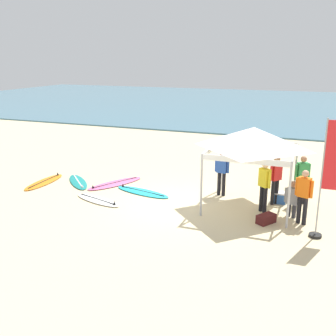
{
  "coord_description": "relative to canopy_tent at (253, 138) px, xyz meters",
  "views": [
    {
      "loc": [
        4.17,
        -12.14,
        4.94
      ],
      "look_at": [
        -0.84,
        0.9,
        1.0
      ],
      "focal_mm": 42.33,
      "sensor_mm": 36.0,
      "label": 1
    }
  ],
  "objects": [
    {
      "name": "canopy_tent",
      "position": [
        0.0,
        0.0,
        0.0
      ],
      "size": [
        2.79,
        2.79,
        2.75
      ],
      "color": "#B7B7BC",
      "rests_on": "ground"
    },
    {
      "name": "ground_plane",
      "position": [
        -2.23,
        -0.65,
        -2.39
      ],
      "size": [
        80.0,
        80.0,
        0.0
      ],
      "primitive_type": "plane",
      "color": "beige"
    },
    {
      "name": "person_grey",
      "position": [
        1.4,
        -0.41,
        -1.73
      ],
      "size": [
        0.52,
        0.34,
        1.2
      ],
      "color": "#383842",
      "rests_on": "ground"
    },
    {
      "name": "sea",
      "position": [
        -2.23,
        30.25,
        -2.34
      ],
      "size": [
        80.0,
        36.0,
        0.1
      ],
      "primitive_type": "cube",
      "color": "teal",
      "rests_on": "ground"
    },
    {
      "name": "surfboard_cyan",
      "position": [
        -4.01,
        0.01,
        -2.35
      ],
      "size": [
        2.43,
        1.15,
        0.19
      ],
      "color": "#23B2CC",
      "rests_on": "ground"
    },
    {
      "name": "person_yellow",
      "position": [
        0.48,
        -0.3,
        -1.4
      ],
      "size": [
        0.44,
        0.4,
        1.71
      ],
      "color": "black",
      "rests_on": "ground"
    },
    {
      "name": "person_red",
      "position": [
        0.75,
        0.58,
        -1.4
      ],
      "size": [
        0.39,
        0.45,
        1.71
      ],
      "color": "black",
      "rests_on": "ground"
    },
    {
      "name": "surfboard_orange",
      "position": [
        -8.25,
        -0.31,
        -2.35
      ],
      "size": [
        0.64,
        2.29,
        0.19
      ],
      "color": "orange",
      "rests_on": "ground"
    },
    {
      "name": "person_green",
      "position": [
        1.59,
        0.92,
        -1.4
      ],
      "size": [
        0.49,
        0.37,
        1.71
      ],
      "color": "black",
      "rests_on": "ground"
    },
    {
      "name": "surfboard_teal",
      "position": [
        -6.96,
        0.19,
        -2.35
      ],
      "size": [
        1.92,
        1.95,
        0.19
      ],
      "color": "#19847F",
      "rests_on": "ground"
    },
    {
      "name": "person_blue",
      "position": [
        -1.18,
        0.79,
        -1.4
      ],
      "size": [
        0.55,
        0.26,
        1.71
      ],
      "color": "black",
      "rests_on": "ground"
    },
    {
      "name": "person_orange",
      "position": [
        1.72,
        -0.86,
        -1.4
      ],
      "size": [
        0.53,
        0.32,
        1.71
      ],
      "color": "black",
      "rests_on": "ground"
    },
    {
      "name": "surfboard_white",
      "position": [
        -5.11,
        -1.37,
        -2.35
      ],
      "size": [
        2.13,
        1.14,
        0.19
      ],
      "color": "white",
      "rests_on": "ground"
    },
    {
      "name": "surfboard_pink",
      "position": [
        -5.47,
        0.56,
        -2.35
      ],
      "size": [
        1.76,
        2.55,
        0.19
      ],
      "color": "pink",
      "rests_on": "ground"
    },
    {
      "name": "gear_bag_near_tent",
      "position": [
        0.71,
        -1.2,
        -2.25
      ],
      "size": [
        0.6,
        0.68,
        0.28
      ],
      "primitive_type": "cube",
      "rotation": [
        0.0,
        0.0,
        0.99
      ],
      "color": "#4C1919",
      "rests_on": "ground"
    },
    {
      "name": "banner_flag",
      "position": [
        2.27,
        -1.67,
        -0.81
      ],
      "size": [
        0.6,
        0.36,
        3.4
      ],
      "color": "#99999E",
      "rests_on": "ground"
    },
    {
      "name": "cooler_box",
      "position": [
        0.88,
        0.76,
        -2.19
      ],
      "size": [
        0.5,
        0.36,
        0.39
      ],
      "color": "#2D60B7",
      "rests_on": "ground"
    }
  ]
}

